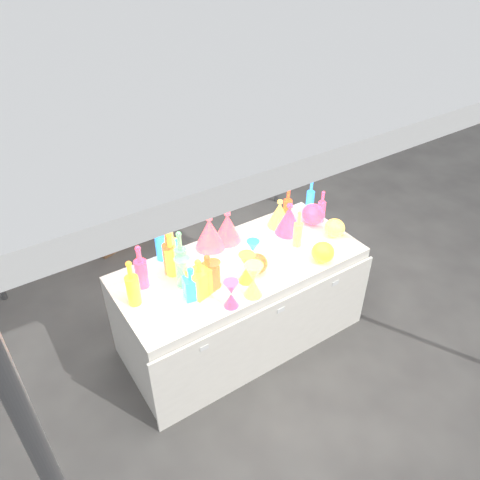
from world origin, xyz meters
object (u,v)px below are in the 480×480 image
decanter_0 (199,277)px  hourglass_0 (214,274)px  display_table (241,301)px  globe_0 (323,253)px  lampshade_0 (228,226)px  cardboard_box_closed (113,220)px  bottle_0 (171,254)px

decanter_0 → hourglass_0: size_ratio=1.45×
display_table → globe_0: size_ratio=11.19×
lampshade_0 → globe_0: bearing=-75.6°
cardboard_box_closed → bottle_0: size_ratio=1.74×
globe_0 → lampshade_0: (-0.43, 0.58, 0.06)m
display_table → hourglass_0: size_ratio=9.29×
cardboard_box_closed → decanter_0: (-0.06, -1.97, 0.68)m
bottle_0 → decanter_0: size_ratio=1.20×
decanter_0 → globe_0: decanter_0 is taller
display_table → lampshade_0: 0.58m
cardboard_box_closed → decanter_0: bearing=-108.5°
display_table → lampshade_0: bearing=75.7°
cardboard_box_closed → display_table: bearing=-96.3°
bottle_0 → hourglass_0: (0.18, -0.27, -0.07)m
display_table → globe_0: bearing=-30.2°
hourglass_0 → globe_0: 0.81m
display_table → decanter_0: size_ratio=6.39×
bottle_0 → decanter_0: bottle_0 is taller
lampshade_0 → cardboard_box_closed: bearing=82.6°
hourglass_0 → display_table: bearing=19.4°
display_table → decanter_0: 0.67m
decanter_0 → cardboard_box_closed: bearing=72.9°
hourglass_0 → globe_0: (0.79, -0.20, -0.03)m
decanter_0 → hourglass_0: (0.12, 0.02, -0.05)m
hourglass_0 → lampshade_0: lampshade_0 is taller
display_table → hourglass_0: hourglass_0 is taller
display_table → hourglass_0: bearing=-160.6°
cardboard_box_closed → globe_0: 2.38m
cardboard_box_closed → globe_0: size_ratio=3.65×
decanter_0 → globe_0: 0.93m
hourglass_0 → lampshade_0: (0.35, 0.39, 0.03)m
cardboard_box_closed → globe_0: (0.85, -2.15, 0.60)m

